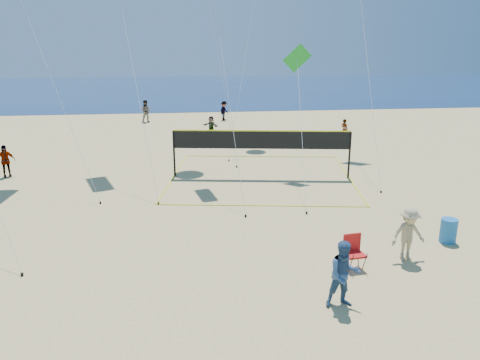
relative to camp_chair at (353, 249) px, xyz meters
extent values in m
plane|color=tan|center=(-3.85, -3.37, -0.60)|extent=(120.00, 120.00, 0.00)
cube|color=navy|center=(-3.85, 58.63, -0.58)|extent=(140.00, 50.00, 0.03)
imported|color=#31517A|center=(-1.03, -2.08, 0.31)|extent=(0.89, 0.70, 1.81)
imported|color=tan|center=(1.88, 0.30, 0.26)|extent=(1.17, 0.74, 1.72)
imported|color=gray|center=(-14.06, 11.90, 0.23)|extent=(1.05, 0.77, 1.65)
imported|color=gray|center=(-2.94, 21.47, 0.13)|extent=(1.32, 1.18, 1.46)
imported|color=gray|center=(6.24, 18.77, 0.15)|extent=(0.61, 0.65, 1.50)
imported|color=gray|center=(-8.07, 28.34, 0.35)|extent=(0.96, 0.77, 1.89)
imported|color=gray|center=(-1.32, 28.72, 0.23)|extent=(1.12, 1.23, 1.66)
cube|color=red|center=(0.01, -0.10, -0.13)|extent=(0.63, 0.59, 0.06)
cube|color=red|center=(-0.02, 0.12, 0.18)|extent=(0.57, 0.12, 0.57)
cylinder|color=black|center=(-0.19, -0.34, -0.34)|extent=(0.06, 0.29, 0.74)
cylinder|color=black|center=(-0.24, 0.07, -0.34)|extent=(0.06, 0.29, 0.74)
cylinder|color=black|center=(0.27, -0.28, -0.34)|extent=(0.06, 0.29, 0.74)
cylinder|color=black|center=(0.21, 0.13, -0.34)|extent=(0.06, 0.29, 0.74)
cylinder|color=#1A64AC|center=(3.93, 1.42, -0.18)|extent=(0.57, 0.57, 0.84)
cylinder|color=black|center=(-5.50, 10.92, 0.59)|extent=(0.10, 0.10, 2.36)
cylinder|color=black|center=(3.26, 9.53, 0.59)|extent=(0.10, 0.10, 2.36)
cube|color=black|center=(-1.12, 10.23, 1.32)|extent=(8.76, 1.41, 0.89)
cube|color=yellow|center=(-1.12, 10.23, 1.80)|extent=(8.76, 1.42, 0.06)
cube|color=yellow|center=(-1.81, 5.85, -0.59)|extent=(8.96, 1.47, 0.02)
cube|color=yellow|center=(-0.42, 14.61, -0.59)|extent=(8.96, 1.47, 0.02)
cylinder|color=silver|center=(-10.64, 9.46, 4.32)|extent=(4.07, 5.01, 9.74)
cylinder|color=black|center=(-8.62, 6.96, -0.55)|extent=(0.08, 0.08, 0.10)
cylinder|color=silver|center=(-7.26, 10.47, 5.10)|extent=(2.24, 7.84, 11.30)
cylinder|color=black|center=(-6.15, 6.56, -0.55)|extent=(0.08, 0.08, 0.10)
cylinder|color=silver|center=(-3.06, 7.96, 4.20)|extent=(0.79, 6.67, 9.50)
cylinder|color=black|center=(-2.67, 4.63, -0.55)|extent=(0.08, 0.08, 0.10)
cylinder|color=black|center=(-9.87, 0.65, -0.55)|extent=(0.08, 0.08, 0.10)
cube|color=green|center=(0.76, 10.97, 5.28)|extent=(1.41, 0.35, 1.42)
cylinder|color=silver|center=(0.28, 7.82, 2.37)|extent=(0.97, 6.30, 5.83)
cylinder|color=black|center=(-0.19, 4.68, -0.55)|extent=(0.08, 0.08, 0.10)
cylinder|color=silver|center=(4.71, 12.02, 5.66)|extent=(1.62, 10.16, 12.42)
cylinder|color=black|center=(3.91, 6.94, -0.55)|extent=(0.08, 0.08, 0.10)
cylinder|color=silver|center=(-3.02, 14.24, 6.04)|extent=(1.78, 4.01, 13.17)
cylinder|color=black|center=(-2.14, 12.24, -0.55)|extent=(0.08, 0.08, 0.10)
cylinder|color=silver|center=(-1.10, 16.89, 4.86)|extent=(2.65, 6.35, 10.82)
cylinder|color=black|center=(-2.42, 13.73, -0.55)|extent=(0.08, 0.08, 0.10)
camera|label=1|loc=(-5.02, -12.48, 6.03)|focal=35.00mm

